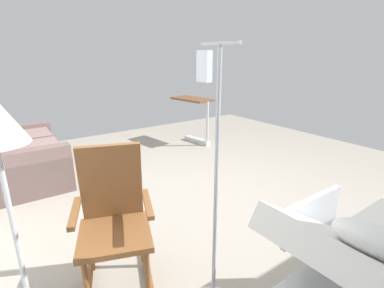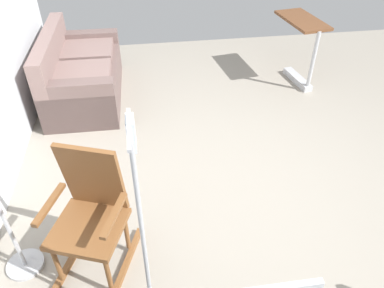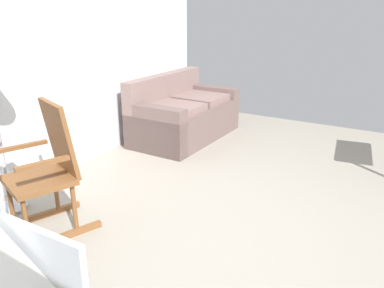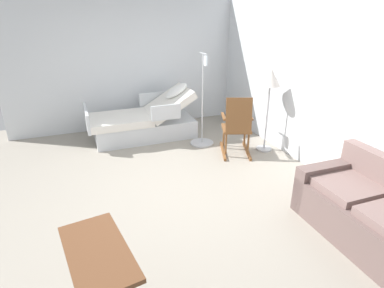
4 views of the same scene
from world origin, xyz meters
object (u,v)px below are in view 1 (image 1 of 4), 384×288
object	(u,v)px
overbed_table	(195,115)
couch	(24,157)
rocking_chair	(114,222)
iv_pole	(212,284)

from	to	relation	value
overbed_table	couch	bearing A→B (deg)	90.73
couch	rocking_chair	size ratio (longest dim) A/B	1.54
couch	iv_pole	distance (m)	3.25
rocking_chair	overbed_table	distance (m)	3.64
couch	iv_pole	size ratio (longest dim) A/B	0.96
overbed_table	iv_pole	world-z (taller)	iv_pole
rocking_chair	overbed_table	xyz separation A→B (m)	(2.57, -2.57, 0.03)
couch	iv_pole	world-z (taller)	iv_pole
couch	overbed_table	world-z (taller)	couch
couch	rocking_chair	world-z (taller)	rocking_chair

